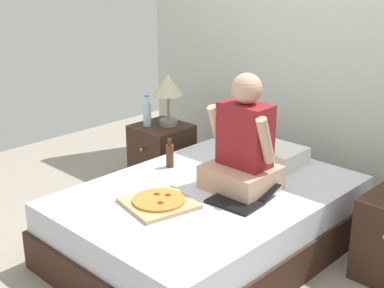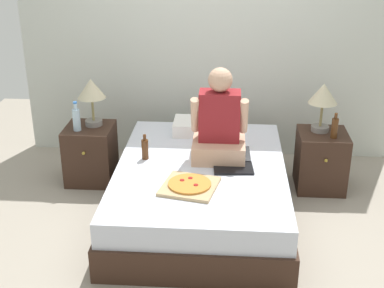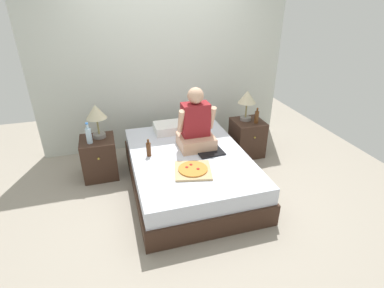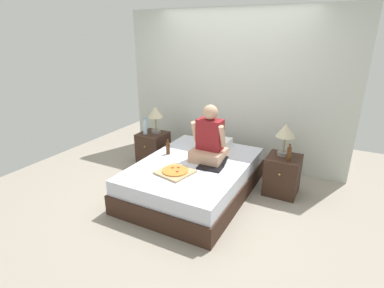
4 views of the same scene
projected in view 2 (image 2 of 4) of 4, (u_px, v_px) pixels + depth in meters
ground_plane at (201, 214)px, 4.60m from camera, size 5.80×5.80×0.00m
wall_back at (209, 36)px, 5.34m from camera, size 3.80×0.12×2.50m
bed at (201, 190)px, 4.51m from camera, size 1.43×2.00×0.46m
nightstand_left at (91, 154)px, 5.08m from camera, size 0.44×0.47×0.55m
lamp_on_left_nightstand at (91, 92)px, 4.89m from camera, size 0.26×0.26×0.45m
water_bottle at (76, 119)px, 4.85m from camera, size 0.07×0.07×0.28m
nightstand_right at (321, 160)px, 4.94m from camera, size 0.44×0.47×0.55m
lamp_on_right_nightstand at (323, 97)px, 4.75m from camera, size 0.26×0.26×0.45m
beer_bottle at (335, 128)px, 4.70m from camera, size 0.06×0.06×0.23m
pillow at (201, 127)px, 5.05m from camera, size 0.52×0.34×0.12m
person_seated at (219, 126)px, 4.45m from camera, size 0.47×0.40×0.78m
laptop at (233, 163)px, 4.40m from camera, size 0.35×0.44×0.07m
pizza_box at (190, 186)px, 4.05m from camera, size 0.48×0.48×0.05m
beer_bottle_on_bed at (145, 149)px, 4.50m from camera, size 0.06×0.06×0.22m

